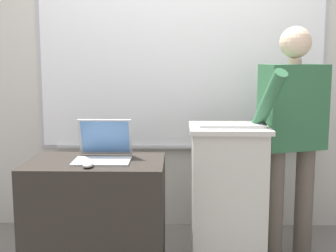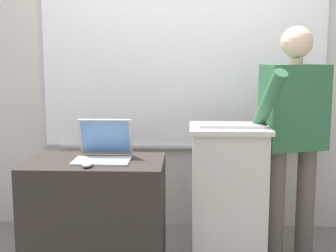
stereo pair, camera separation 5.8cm
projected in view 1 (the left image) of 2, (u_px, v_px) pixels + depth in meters
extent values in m
cube|color=beige|center=(172.00, 62.00, 3.83)|extent=(6.40, 0.12, 2.74)
cube|color=#B7B7BC|center=(181.00, 70.00, 3.77)|extent=(2.31, 0.02, 1.29)
cube|color=white|center=(181.00, 70.00, 3.77)|extent=(2.26, 0.02, 1.24)
cube|color=#B7B7BC|center=(181.00, 147.00, 3.85)|extent=(2.04, 0.04, 0.02)
cube|color=#BCB7AD|center=(227.00, 198.00, 3.16)|extent=(0.48, 0.44, 0.93)
cube|color=#BCB7AD|center=(229.00, 128.00, 3.09)|extent=(0.52, 0.48, 0.03)
cube|color=#28231E|center=(96.00, 220.00, 2.99)|extent=(0.86, 0.54, 0.77)
cylinder|color=brown|center=(274.00, 204.00, 3.28)|extent=(0.13, 0.13, 0.78)
cylinder|color=brown|center=(304.00, 201.00, 3.35)|extent=(0.13, 0.13, 0.78)
cube|color=#2D603D|center=(293.00, 107.00, 3.21)|extent=(0.49, 0.35, 0.58)
cylinder|color=beige|center=(295.00, 61.00, 3.17)|extent=(0.09, 0.09, 0.04)
sphere|color=beige|center=(296.00, 42.00, 3.15)|extent=(0.21, 0.21, 0.21)
cylinder|color=#2D603D|center=(266.00, 106.00, 2.97)|extent=(0.21, 0.41, 0.49)
cylinder|color=#2D603D|center=(323.00, 110.00, 3.29)|extent=(0.08, 0.08, 0.55)
cube|color=#B7BABF|center=(102.00, 161.00, 2.90)|extent=(0.35, 0.24, 0.01)
cube|color=#B7BABF|center=(105.00, 137.00, 3.03)|extent=(0.34, 0.08, 0.24)
cube|color=#598CCC|center=(105.00, 137.00, 3.02)|extent=(0.31, 0.07, 0.21)
cube|color=silver|center=(232.00, 126.00, 3.03)|extent=(0.43, 0.13, 0.02)
ellipsoid|color=silver|center=(88.00, 165.00, 2.75)|extent=(0.06, 0.10, 0.03)
ellipsoid|color=black|center=(262.00, 125.00, 3.02)|extent=(0.06, 0.10, 0.03)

